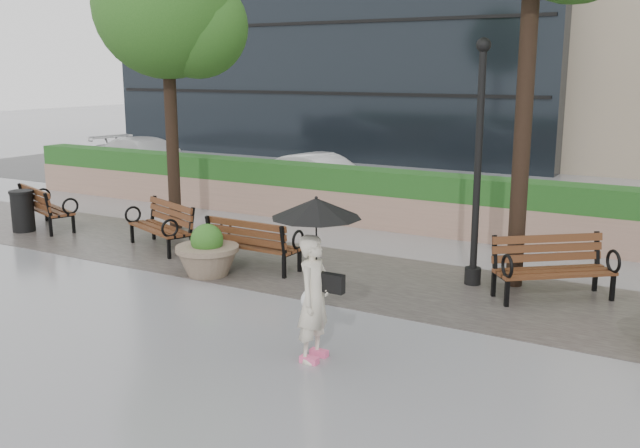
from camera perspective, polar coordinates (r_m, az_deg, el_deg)
The scene contains 15 objects.
ground at distance 10.68m, azimuth -7.53°, elevation -7.74°, with size 100.00×100.00×0.00m, color gray.
cobble_strip at distance 13.06m, azimuth 0.52°, elevation -3.87°, with size 28.00×3.20×0.01m, color #383330.
hedge_wall at distance 16.41m, azimuth 7.45°, elevation 1.75°, with size 24.00×0.80×1.35m.
asphalt_street at distance 20.22m, azimuth 11.80°, elevation 1.68°, with size 40.00×7.00×0.00m, color black.
bench_0 at distance 17.70m, azimuth -20.95°, elevation 0.57°, with size 1.96×1.30×0.98m.
bench_1 at distance 15.03m, azimuth -12.60°, elevation -0.91°, with size 1.91×1.30×0.96m.
bench_2 at distance 13.28m, azimuth -5.31°, elevation -2.40°, with size 1.81×0.76×0.95m.
bench_3 at distance 12.10m, azimuth 18.11°, elevation -4.36°, with size 1.92×1.76×1.01m.
planter_left at distance 12.93m, azimuth -8.99°, elevation -2.51°, with size 1.13×1.13×0.95m.
trash_bin at distance 17.56m, azimuth -22.68°, elevation 0.87°, with size 0.54×0.54×0.90m, color black.
lamppost at distance 12.22m, azimuth 12.47°, elevation 3.47°, with size 0.28×0.28×4.14m.
tree_0 at distance 16.56m, azimuth -11.59°, elevation 16.31°, with size 3.32×3.20×6.61m.
car_left at distance 24.75m, azimuth -13.57°, elevation 5.12°, with size 1.93×4.76×1.38m, color silver.
car_right at distance 20.61m, azimuth 0.15°, elevation 3.87°, with size 1.31×3.75×1.24m, color silver.
pedestrian at distance 8.90m, azimuth -0.38°, elevation -3.16°, with size 1.14×1.14×2.09m.
Camera 1 is at (6.19, -7.90, 3.64)m, focal length 40.00 mm.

